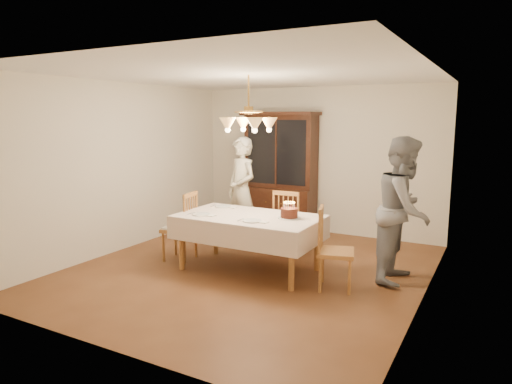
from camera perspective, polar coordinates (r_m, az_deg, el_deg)
The scene contains 14 objects.
ground at distance 6.33m, azimuth -0.88°, elevation -9.68°, with size 5.00×5.00×0.00m, color #572F18.
room_shell at distance 6.01m, azimuth -0.92°, elevation 4.74°, with size 5.00×5.00×5.00m.
dining_table at distance 6.14m, azimuth -0.89°, elevation -3.64°, with size 1.90×1.10×0.76m.
china_hutch at distance 8.34m, azimuth 3.04°, elevation 2.25°, with size 1.38×0.54×2.16m.
chair_far_side at distance 6.90m, azimuth 4.22°, elevation -4.27°, with size 0.47×0.45×1.00m.
chair_left_end at distance 6.75m, azimuth -9.48°, elevation -4.58°, with size 0.49×0.50×1.00m.
chair_right_end at distance 5.62m, azimuth 9.84°, elevation -7.52°, with size 0.53×0.54×1.00m.
elderly_woman at distance 7.48m, azimuth -1.81°, elevation 0.18°, with size 0.64×0.42×1.75m, color beige.
adult_in_grey at distance 6.00m, azimuth 18.01°, elevation -2.13°, with size 0.89×0.69×1.83m, color slate.
birthday_cake at distance 5.95m, azimuth 4.17°, elevation -2.71°, with size 0.30×0.30×0.22m.
place_setting_near_left at distance 6.20m, azimuth -6.78°, elevation -2.80°, with size 0.39×0.24×0.02m.
place_setting_near_right at distance 5.77m, azimuth -0.38°, elevation -3.63°, with size 0.39×0.24×0.02m.
place_setting_far_left at distance 6.73m, azimuth -4.02°, elevation -1.81°, with size 0.39×0.24×0.02m.
chandelier at distance 5.99m, azimuth -0.93°, elevation 8.52°, with size 0.62×0.62×0.73m.
Camera 1 is at (2.95, -5.21, 2.05)m, focal length 32.00 mm.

